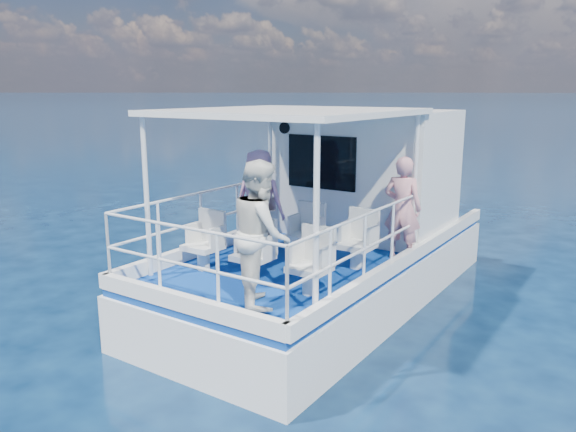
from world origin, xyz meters
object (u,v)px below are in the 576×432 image
object	(u,v)px
passenger_port_fwd	(259,201)
backpack_center	(254,239)
passenger_stbd_aft	(261,233)
panda	(254,211)

from	to	relation	value
passenger_port_fwd	backpack_center	distance (m)	1.53
passenger_stbd_aft	backpack_center	world-z (taller)	passenger_stbd_aft
backpack_center	panda	world-z (taller)	panda
passenger_port_fwd	passenger_stbd_aft	size ratio (longest dim) A/B	0.93
passenger_port_fwd	passenger_stbd_aft	distance (m)	2.34
passenger_stbd_aft	backpack_center	distance (m)	0.87
panda	backpack_center	bearing A→B (deg)	124.21
passenger_port_fwd	panda	world-z (taller)	passenger_port_fwd
passenger_port_fwd	backpack_center	world-z (taller)	passenger_port_fwd
passenger_stbd_aft	backpack_center	bearing A→B (deg)	2.30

